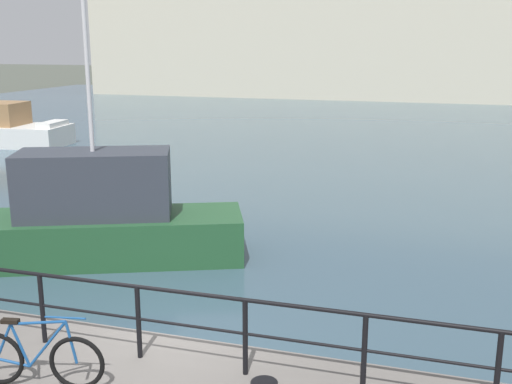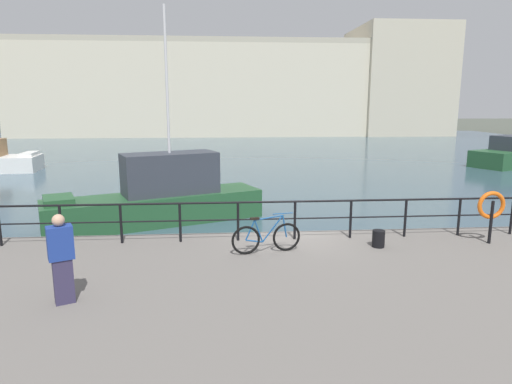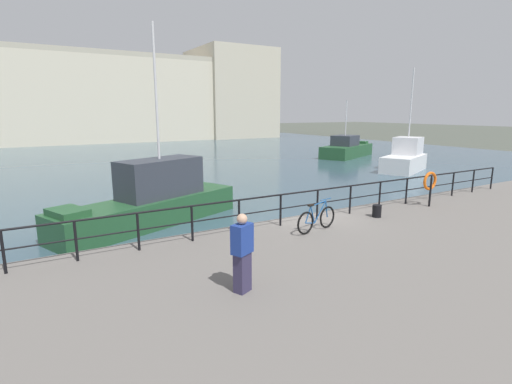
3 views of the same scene
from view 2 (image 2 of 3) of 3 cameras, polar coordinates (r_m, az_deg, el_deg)
ground_plane at (r=13.29m, az=4.42°, el=-8.57°), size 240.00×240.00×0.00m
water_basin at (r=42.83m, az=-1.74°, el=5.21°), size 80.00×60.00×0.01m
quay_promenade at (r=7.39m, az=12.76°, el=-22.46°), size 56.00×13.00×0.86m
harbor_building at (r=67.07m, az=1.87°, el=12.94°), size 60.72×14.18×15.34m
moored_cabin_cruiser at (r=17.37m, az=-12.20°, el=-0.65°), size 8.21×4.92×7.96m
quay_railing at (r=12.11m, az=5.01°, el=-2.68°), size 21.67×0.07×1.08m
parked_bicycle at (r=11.08m, az=1.32°, el=-5.82°), size 1.75×0.39×0.98m
mooring_bollard at (r=11.97m, az=15.38°, el=-5.77°), size 0.32×0.32×0.44m
life_ring_stand at (r=13.23m, az=27.85°, el=-1.70°), size 0.75×0.16×1.40m
standing_person at (r=8.97m, az=-23.59°, el=-7.76°), size 0.52×0.44×1.69m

